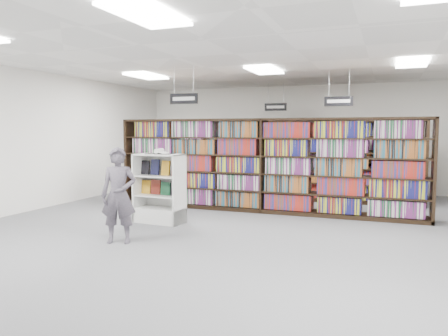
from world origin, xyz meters
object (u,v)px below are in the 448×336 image
(shopper, at_px, (119,195))
(endcap_display, at_px, (160,199))
(open_book, at_px, (160,152))
(bookshelf_row_near, at_px, (264,165))

(shopper, bearing_deg, endcap_display, 74.66)
(open_book, relative_size, shopper, 0.34)
(endcap_display, xyz_separation_m, open_book, (0.03, -0.06, 0.94))
(bookshelf_row_near, xyz_separation_m, open_book, (-1.59, -1.91, 0.36))
(endcap_display, distance_m, shopper, 1.69)
(bookshelf_row_near, distance_m, endcap_display, 2.53)
(endcap_display, distance_m, open_book, 0.94)
(bookshelf_row_near, relative_size, endcap_display, 5.10)
(bookshelf_row_near, height_order, open_book, bookshelf_row_near)
(bookshelf_row_near, bearing_deg, shopper, -112.65)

